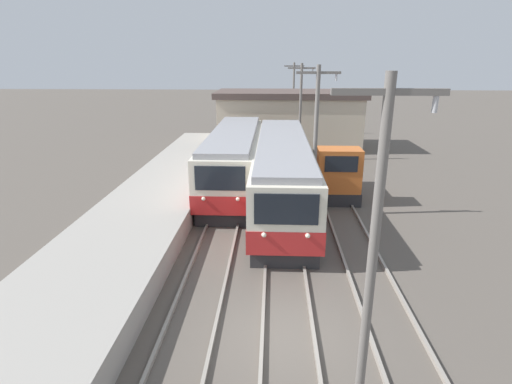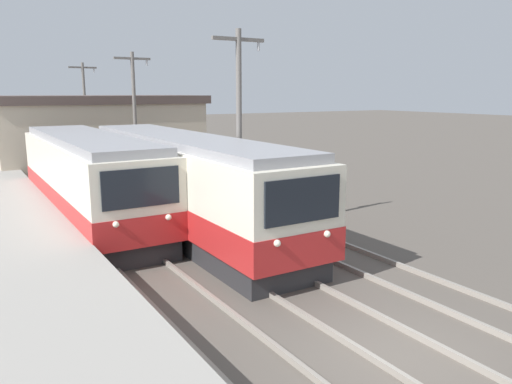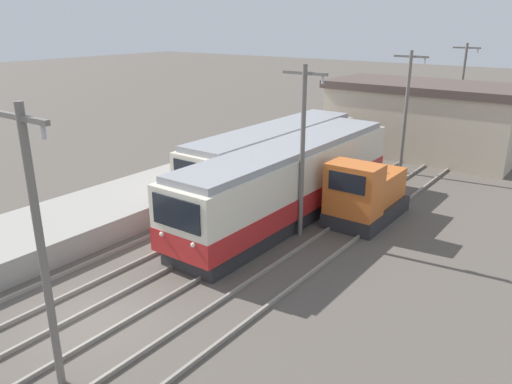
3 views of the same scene
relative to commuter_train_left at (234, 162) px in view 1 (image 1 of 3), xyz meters
name	(u,v)px [view 1 (image 1 of 3)]	position (x,y,z in m)	size (l,w,h in m)	color
ground_plane	(281,334)	(2.60, -13.56, -1.63)	(200.00, 200.00, 0.00)	#564F47
platform_left	(62,313)	(-3.65, -13.56, -1.13)	(4.50, 54.00, 1.00)	gray
track_left	(190,330)	(0.00, -13.56, -1.56)	(1.54, 60.00, 0.14)	gray
track_center	(288,332)	(2.80, -13.56, -1.56)	(1.54, 60.00, 0.14)	gray
track_right	(395,335)	(5.80, -13.56, -1.56)	(1.54, 60.00, 0.14)	gray
commuter_train_left	(234,162)	(0.00, 0.00, 0.00)	(2.84, 12.76, 3.48)	#28282B
commuter_train_center	(282,175)	(2.80, -2.77, 0.02)	(2.84, 14.84, 3.53)	#28282B
shunting_locomotive	(334,175)	(5.80, -1.08, -0.42)	(2.40, 4.64, 3.00)	#28282B
catenary_mast_near	(374,246)	(4.31, -15.90, 2.30)	(2.00, 0.20, 7.20)	slate
catenary_mast_mid	(316,138)	(4.31, -4.31, 2.30)	(2.00, 0.20, 7.20)	slate
catenary_mast_far	(300,109)	(4.31, 7.29, 2.30)	(2.00, 0.20, 7.20)	slate
catenary_mast_distant	(293,96)	(4.31, 18.88, 2.30)	(2.00, 0.20, 7.20)	slate
station_building	(289,119)	(3.66, 12.44, 0.83)	(12.60, 6.30, 4.88)	beige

